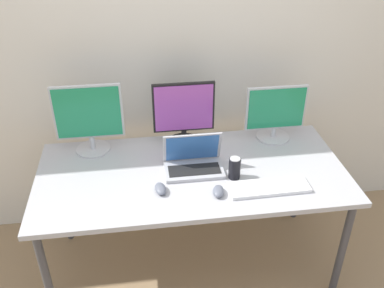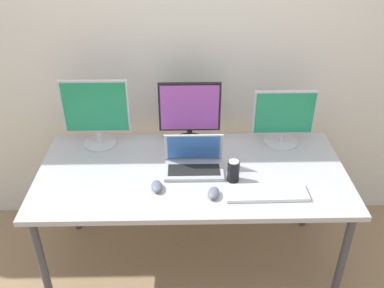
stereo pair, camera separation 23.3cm
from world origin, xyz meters
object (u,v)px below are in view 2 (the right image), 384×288
at_px(monitor_center, 190,113).
at_px(mouse_by_keyboard, 157,186).
at_px(mouse_by_laptop, 214,193).
at_px(work_desk, 192,179).
at_px(soda_can_near_keyboard, 233,171).
at_px(laptop_silver, 194,161).
at_px(monitor_left, 96,112).
at_px(keyboard_main, 266,193).
at_px(monitor_right, 284,118).

relative_size(monitor_center, mouse_by_keyboard, 3.95).
xyz_separation_m(mouse_by_keyboard, mouse_by_laptop, (0.30, -0.06, 0.00)).
distance_m(work_desk, monitor_center, 0.40).
relative_size(mouse_by_laptop, soda_can_near_keyboard, 0.79).
xyz_separation_m(laptop_silver, mouse_by_laptop, (0.10, -0.25, -0.03)).
relative_size(monitor_left, mouse_by_laptop, 4.32).
bearing_deg(mouse_by_keyboard, monitor_left, 122.30).
height_order(monitor_left, keyboard_main, monitor_left).
relative_size(monitor_right, soda_can_near_keyboard, 2.99).
relative_size(work_desk, laptop_silver, 5.29).
bearing_deg(monitor_center, mouse_by_keyboard, -111.47).
relative_size(mouse_by_keyboard, soda_can_near_keyboard, 0.82).
bearing_deg(monitor_right, monitor_center, 178.91).
relative_size(keyboard_main, mouse_by_laptop, 4.34).
height_order(monitor_right, keyboard_main, monitor_right).
relative_size(work_desk, keyboard_main, 4.06).
relative_size(keyboard_main, mouse_by_keyboard, 4.18).
xyz_separation_m(work_desk, monitor_left, (-0.57, 0.30, 0.28)).
distance_m(monitor_right, mouse_by_laptop, 0.71).
height_order(keyboard_main, soda_can_near_keyboard, soda_can_near_keyboard).
bearing_deg(monitor_center, monitor_left, -179.82).
xyz_separation_m(work_desk, mouse_by_keyboard, (-0.19, -0.16, 0.08)).
height_order(work_desk, mouse_by_keyboard, mouse_by_keyboard).
relative_size(laptop_silver, keyboard_main, 0.77).
bearing_deg(laptop_silver, monitor_left, 154.16).
bearing_deg(laptop_silver, soda_can_near_keyboard, -28.32).
distance_m(monitor_right, soda_can_near_keyboard, 0.53).
bearing_deg(laptop_silver, mouse_by_laptop, -68.65).
distance_m(monitor_center, soda_can_near_keyboard, 0.48).
distance_m(mouse_by_keyboard, mouse_by_laptop, 0.31).
relative_size(work_desk, monitor_left, 4.08).
xyz_separation_m(laptop_silver, keyboard_main, (0.37, -0.24, -0.04)).
bearing_deg(monitor_left, monitor_center, 0.18).
distance_m(monitor_right, keyboard_main, 0.57).
bearing_deg(keyboard_main, work_desk, 149.35).
bearing_deg(mouse_by_keyboard, mouse_by_laptop, -18.91).
height_order(work_desk, monitor_left, monitor_left).
height_order(keyboard_main, mouse_by_keyboard, mouse_by_keyboard).
xyz_separation_m(monitor_left, mouse_by_keyboard, (0.38, -0.47, -0.21)).
xyz_separation_m(keyboard_main, mouse_by_keyboard, (-0.58, 0.06, 0.01)).
distance_m(monitor_left, monitor_center, 0.56).
bearing_deg(mouse_by_laptop, laptop_silver, 123.47).
height_order(mouse_by_keyboard, soda_can_near_keyboard, soda_can_near_keyboard).
bearing_deg(monitor_center, laptop_silver, -86.27).
height_order(work_desk, laptop_silver, laptop_silver).
distance_m(monitor_left, keyboard_main, 1.11).
height_order(monitor_left, laptop_silver, monitor_left).
xyz_separation_m(monitor_right, laptop_silver, (-0.55, -0.27, -0.13)).
bearing_deg(laptop_silver, work_desk, -115.96).
height_order(laptop_silver, keyboard_main, laptop_silver).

